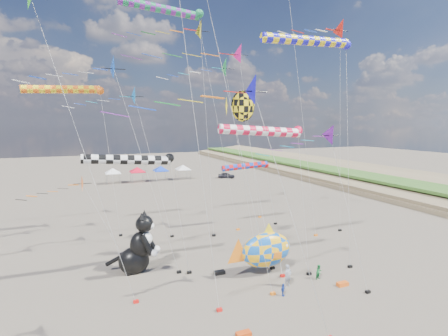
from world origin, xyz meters
TOP-DOWN VIEW (x-y plane):
  - delta_kite_0 at (12.31, 16.50)m, footprint 10.75×2.28m
  - delta_kite_1 at (-5.04, 0.26)m, footprint 11.06×1.65m
  - delta_kite_3 at (3.77, 3.73)m, footprint 7.89×1.61m
  - delta_kite_5 at (4.55, 25.32)m, footprint 17.11×2.74m
  - delta_kite_6 at (-0.40, 21.41)m, footprint 12.60×2.38m
  - delta_kite_8 at (-10.30, 12.56)m, footprint 10.51×1.89m
  - delta_kite_9 at (-13.08, 18.63)m, footprint 8.65×1.78m
  - delta_kite_11 at (-6.55, 21.98)m, footprint 9.02×2.02m
  - delta_kite_12 at (0.32, 17.17)m, footprint 9.75×2.05m
  - windsock_0 at (6.05, 21.80)m, footprint 7.33×0.73m
  - windsock_1 at (-13.12, 24.53)m, footprint 8.98×0.84m
  - windsock_2 at (4.32, 7.86)m, footprint 9.26×0.77m
  - windsock_3 at (0.61, 8.02)m, footprint 8.21×0.74m
  - windsock_4 at (-8.55, 12.14)m, footprint 8.18×0.74m
  - windsock_5 at (-3.85, 20.42)m, footprint 9.74×0.88m
  - angelfish_kite at (0.58, 12.21)m, footprint 3.74×3.02m
  - cat_inflatable at (-8.10, 14.29)m, footprint 4.39×3.43m
  - fish_inflatable at (1.68, 9.55)m, footprint 5.91×2.02m
  - person_adult at (2.20, 6.95)m, footprint 0.71×0.53m
  - child_green at (5.24, 7.05)m, footprint 0.69×0.59m
  - child_blue at (1.04, 5.80)m, footprint 0.60×0.48m
  - kite_bag_0 at (6.19, 5.38)m, footprint 0.90×0.44m
  - kite_bag_1 at (-1.88, 11.03)m, footprint 0.90×0.44m
  - kite_bag_2 at (6.64, 15.34)m, footprint 0.90×0.44m
  - kite_bag_3 at (-3.78, 2.47)m, footprint 0.90×0.44m
  - tent_row at (1.50, 60.00)m, footprint 19.20×4.20m
  - parked_car at (18.71, 58.00)m, footprint 4.07×3.01m

SIDE VIEW (x-z plane):
  - kite_bag_0 at x=6.19m, z-range 0.00..0.30m
  - kite_bag_1 at x=-1.88m, z-range 0.00..0.30m
  - kite_bag_2 at x=6.64m, z-range 0.00..0.30m
  - kite_bag_3 at x=-3.78m, z-range 0.00..0.30m
  - child_blue at x=1.04m, z-range 0.00..0.95m
  - child_green at x=5.24m, z-range 0.00..1.22m
  - parked_car at x=18.71m, z-range 0.00..1.29m
  - person_adult at x=2.20m, z-range 0.00..1.75m
  - fish_inflatable at x=1.68m, z-range -0.08..4.33m
  - cat_inflatable at x=-8.10m, z-range 0.00..5.30m
  - tent_row at x=1.50m, z-range 1.25..5.05m
  - delta_kite_9 at x=-13.08m, z-range 2.73..10.65m
  - windsock_0 at x=6.05m, z-range 3.54..11.45m
  - windsock_4 at x=-8.55m, z-range 4.68..14.90m
  - delta_kite_3 at x=3.77m, z-range 5.08..17.69m
  - windsock_3 at x=0.61m, z-range 5.75..18.14m
  - delta_kite_1 at x=-5.04m, z-range 6.25..21.28m
  - angelfish_kite at x=0.58m, z-range 6.24..21.58m
  - delta_kite_11 at x=-6.55m, z-range 6.86..23.25m
  - windsock_1 at x=-13.12m, z-range 7.70..24.08m
  - delta_kite_8 at x=-10.30m, z-range 7.44..24.93m
  - delta_kite_12 at x=0.32m, z-range 8.05..26.84m
  - windsock_2 at x=4.32m, z-range 9.08..28.21m
  - delta_kite_5 at x=4.55m, z-range 9.59..32.12m
  - delta_kite_6 at x=-0.40m, z-range 10.21..33.60m
  - delta_kite_0 at x=12.31m, z-range 10.32..33.87m
  - windsock_5 at x=-3.85m, z-range 11.50..35.57m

